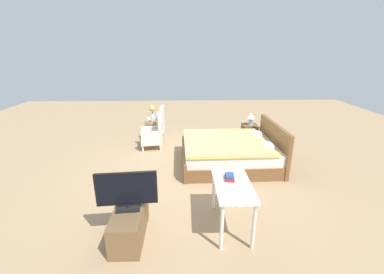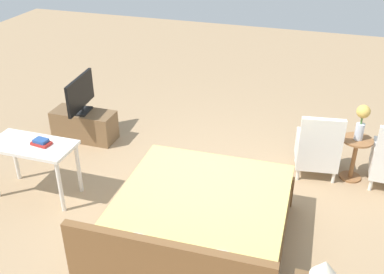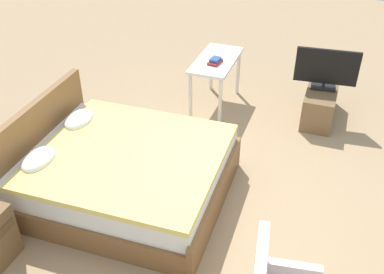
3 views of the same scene
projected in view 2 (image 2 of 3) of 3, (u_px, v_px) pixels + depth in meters
name	position (u px, v px, depth m)	size (l,w,h in m)	color
ground_plane	(204.00, 193.00, 5.73)	(16.00, 16.00, 0.00)	#A38460
bed	(197.00, 229.00, 4.67)	(1.85, 2.16, 0.96)	brown
armchair_by_window_right	(317.00, 150.00, 5.93)	(0.61, 0.61, 0.92)	white
side_table	(355.00, 154.00, 5.85)	(0.40, 0.40, 0.59)	#936038
flower_vase	(362.00, 119.00, 5.60)	(0.17, 0.17, 0.48)	silver
table_lamp	(324.00, 272.00, 3.49)	(0.22, 0.22, 0.33)	#9EADC6
tv_stand	(84.00, 125.00, 6.87)	(0.96, 0.40, 0.45)	brown
tv_flatscreen	(80.00, 94.00, 6.63)	(0.23, 0.82, 0.55)	black
vanity_desk	(32.00, 152.00, 5.42)	(1.04, 0.52, 0.73)	silver
book_stack	(41.00, 142.00, 5.34)	(0.24, 0.17, 0.07)	#AD2823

